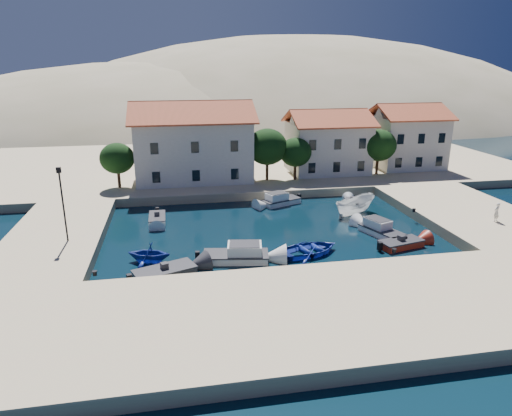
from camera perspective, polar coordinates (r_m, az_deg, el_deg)
The scene contains 23 objects.
ground at distance 34.15m, azimuth 5.13°, elevation -8.59°, with size 400.00×400.00×0.00m, color black.
quay_south at distance 28.88m, azimuth 8.36°, elevation -12.82°, with size 52.00×12.00×1.00m, color #CDB18C.
quay_east at distance 51.07m, azimuth 24.77°, elevation -0.61°, with size 11.00×20.00×1.00m, color #CDB18C.
quay_west at distance 43.37m, azimuth -23.79°, elevation -3.55°, with size 8.00×20.00×1.00m, color #CDB18C.
quay_north at distance 69.82m, azimuth -1.51°, elevation 5.57°, with size 80.00×36.00×1.00m, color #CDB18C.
hills at distance 160.51m, azimuth 0.41°, elevation 3.72°, with size 254.00×176.00×99.00m.
building_left at distance 58.25m, azimuth -7.89°, elevation 8.44°, with size 14.70×9.45×9.70m.
building_mid at distance 62.73m, azimuth 8.92°, elevation 8.38°, with size 10.50×8.40×8.30m.
building_right at distance 68.43m, azimuth 18.31°, elevation 8.68°, with size 9.45×8.40×8.80m.
trees at distance 57.36m, azimuth 2.91°, elevation 7.33°, with size 37.30×5.30×6.45m.
lamppost at distance 39.91m, azimuth -23.07°, elevation 1.23°, with size 0.35×0.25×6.22m.
bollards at distance 37.83m, azimuth 7.74°, elevation -4.10°, with size 29.36×9.56×0.30m.
motorboat_grey_sw at distance 34.72m, azimuth -11.33°, elevation -7.89°, with size 4.92×3.51×1.25m.
cabin_cruiser_south at distance 36.56m, azimuth -2.56°, elevation -5.88°, with size 5.48×3.02×1.60m.
rowboat_south at distance 38.20m, azimuth 6.71°, elevation -5.70°, with size 3.71×5.20×1.08m, color navy.
motorboat_red_se at distance 41.12m, azimuth 17.66°, elevation -4.28°, with size 4.11×2.56×1.25m.
cabin_cruiser_east at distance 43.27m, azimuth 15.46°, elevation -2.73°, with size 3.26×4.87×1.60m.
boat_east at distance 48.83m, azimuth 12.21°, elevation -0.75°, with size 2.00×5.33×2.06m, color white.
motorboat_white_ne at distance 51.51m, azimuth 12.01°, elevation 0.58°, with size 1.86×3.24×1.25m.
rowboat_west at distance 37.49m, azimuth -13.16°, elevation -6.54°, with size 2.90×3.36×1.77m, color navy.
motorboat_white_west at distance 46.49m, azimuth -12.24°, elevation -1.30°, with size 1.63×3.62×1.25m.
cabin_cruiser_north at distance 51.02m, azimuth 3.17°, elevation 0.98°, with size 4.73×3.39×1.60m.
pedestrian at distance 47.81m, azimuth 27.86°, elevation -0.45°, with size 0.65×0.43×1.79m, color silver.
Camera 1 is at (-8.45, -29.49, 15.02)m, focal length 32.00 mm.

